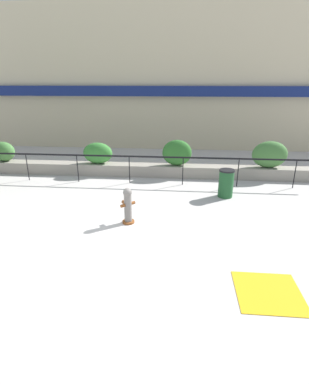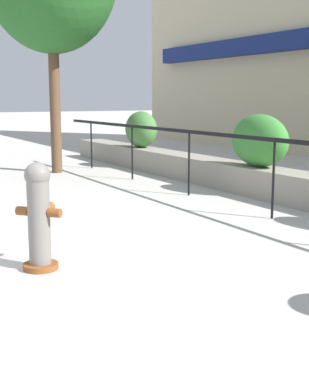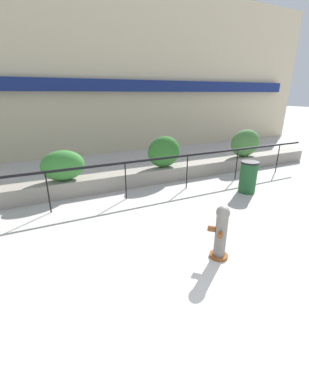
{
  "view_description": "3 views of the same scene",
  "coord_description": "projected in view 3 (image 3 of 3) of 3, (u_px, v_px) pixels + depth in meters",
  "views": [
    {
      "loc": [
        2.07,
        -6.54,
        3.95
      ],
      "look_at": [
        1.3,
        1.85,
        0.79
      ],
      "focal_mm": 28.0,
      "sensor_mm": 36.0,
      "label": 1
    },
    {
      "loc": [
        5.6,
        -0.27,
        1.69
      ],
      "look_at": [
        -0.22,
        3.1,
        0.51
      ],
      "focal_mm": 50.0,
      "sensor_mm": 36.0,
      "label": 2
    },
    {
      "loc": [
        -2.41,
        -1.91,
        2.97
      ],
      "look_at": [
        0.04,
        3.06,
        0.84
      ],
      "focal_mm": 24.0,
      "sensor_mm": 36.0,
      "label": 3
    }
  ],
  "objects": [
    {
      "name": "ground_plane",
      "position": [
        247.0,
        316.0,
        3.66
      ],
      "size": [
        120.0,
        120.0,
        0.0
      ],
      "primitive_type": "plane",
      "color": "#BCB7B2"
    },
    {
      "name": "planter_wall_low",
      "position": [
        115.0,
        181.0,
        8.6
      ],
      "size": [
        18.0,
        0.7,
        0.5
      ],
      "primitive_type": "cube",
      "color": "gray",
      "rests_on": "ground"
    },
    {
      "name": "building_facade",
      "position": [
        71.0,
        71.0,
        12.27
      ],
      "size": [
        30.0,
        1.36,
        8.0
      ],
      "color": "beige",
      "rests_on": "ground"
    },
    {
      "name": "hedge_bush_2",
      "position": [
        164.0,
        152.0,
        9.08
      ],
      "size": [
        1.25,
        0.62,
        1.1
      ],
      "primitive_type": "ellipsoid",
      "color": "#2D6B28",
      "rests_on": "planter_wall_low"
    },
    {
      "name": "hedge_bush_3",
      "position": [
        245.0,
        143.0,
        10.67
      ],
      "size": [
        1.44,
        0.67,
        1.11
      ],
      "primitive_type": "ellipsoid",
      "color": "#427538",
      "rests_on": "planter_wall_low"
    },
    {
      "name": "fire_hydrant",
      "position": [
        221.0,
        232.0,
        4.8
      ],
      "size": [
        0.5,
        0.5,
        1.08
      ],
      "color": "brown",
      "rests_on": "ground"
    },
    {
      "name": "hedge_bush_1",
      "position": [
        63.0,
        166.0,
        7.69
      ],
      "size": [
        1.29,
        0.68,
        0.92
      ],
      "primitive_type": "ellipsoid",
      "color": "#387F33",
      "rests_on": "planter_wall_low"
    },
    {
      "name": "trash_bin",
      "position": [
        248.0,
        177.0,
        8.12
      ],
      "size": [
        0.55,
        0.55,
        1.01
      ],
      "color": "#1E5128",
      "rests_on": "ground"
    },
    {
      "name": "fence_railing_segment",
      "position": [
        125.0,
        166.0,
        7.4
      ],
      "size": [
        15.0,
        0.05,
        1.15
      ],
      "color": "black",
      "rests_on": "ground"
    }
  ]
}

